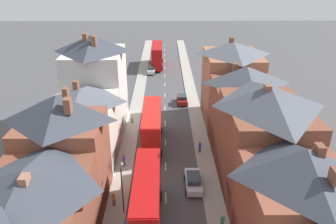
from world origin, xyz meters
TOP-DOWN VIEW (x-y plane):
  - pavement_left at (-5.10, 38.00)m, footprint 2.20×104.00m
  - pavement_right at (5.10, 38.00)m, footprint 2.20×104.00m
  - centre_line_dashes at (0.00, 36.00)m, footprint 0.14×97.80m
  - terrace_row_left at (-10.18, 11.47)m, footprint 8.00×47.28m
  - terrace_row_right at (10.18, 13.32)m, footprint 8.00×48.16m
  - double_decker_bus_lead at (-1.81, 8.37)m, footprint 2.74×10.80m
  - double_decker_bus_mid_street at (-1.81, 61.09)m, footprint 2.74×10.80m
  - double_decker_bus_far_approaching at (-1.81, 23.19)m, footprint 2.74×10.80m
  - car_near_blue at (3.10, 13.81)m, footprint 1.90×4.38m
  - car_near_silver at (3.10, 38.00)m, footprint 1.90×3.86m
  - car_parked_left_a at (-3.10, 55.94)m, footprint 1.90×4.44m
  - pedestrian_near_right at (5.31, 7.38)m, footprint 0.36×0.22m
  - pedestrian_mid_left at (-5.39, 10.65)m, footprint 0.36×0.22m
  - pedestrian_mid_right at (-5.15, 17.95)m, footprint 0.36×0.22m
  - pedestrian_far_left at (4.56, 21.03)m, footprint 0.36×0.22m
  - pedestrian_far_right at (-5.19, 29.79)m, footprint 0.36×0.22m
  - street_lamp at (-4.25, 9.73)m, footprint 0.20×1.12m

SIDE VIEW (x-z plane):
  - centre_line_dashes at x=0.00m, z-range 0.00..0.01m
  - pavement_left at x=-5.10m, z-range 0.00..0.14m
  - pavement_right at x=5.10m, z-range 0.00..0.14m
  - car_near_silver at x=3.10m, z-range 0.01..1.61m
  - car_parked_left_a at x=-3.10m, z-range 0.01..1.65m
  - car_near_blue at x=3.10m, z-range 0.01..1.66m
  - pedestrian_near_right at x=5.31m, z-range 0.23..1.84m
  - pedestrian_mid_left at x=-5.39m, z-range 0.23..1.84m
  - pedestrian_mid_right at x=-5.15m, z-range 0.23..1.84m
  - pedestrian_far_left at x=4.56m, z-range 0.23..1.84m
  - pedestrian_far_right at x=-5.19m, z-range 0.23..1.84m
  - double_decker_bus_lead at x=-1.81m, z-range 0.17..5.47m
  - double_decker_bus_mid_street at x=-1.81m, z-range 0.17..5.47m
  - double_decker_bus_far_approaching at x=-1.81m, z-range 0.17..5.47m
  - street_lamp at x=-4.25m, z-range 0.49..5.99m
  - terrace_row_right at x=10.18m, z-range -0.69..12.13m
  - terrace_row_left at x=-10.18m, z-range -1.42..12.90m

